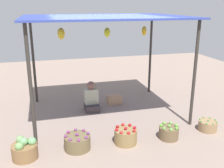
# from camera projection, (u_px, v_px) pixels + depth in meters

# --- Properties ---
(ground_plane) EXTENTS (14.00, 14.00, 0.00)m
(ground_plane) POSITION_uv_depth(u_px,v_px,m) (105.00, 112.00, 6.77)
(ground_plane) COLOR gray
(market_stall_structure) EXTENTS (3.75, 2.76, 2.42)m
(market_stall_structure) POSITION_uv_depth(u_px,v_px,m) (104.00, 22.00, 6.10)
(market_stall_structure) COLOR #38332D
(market_stall_structure) RESTS_ON ground
(vendor_person) EXTENTS (0.36, 0.44, 0.78)m
(vendor_person) POSITION_uv_depth(u_px,v_px,m) (91.00, 99.00, 6.79)
(vendor_person) COLOR #3D353A
(vendor_person) RESTS_ON ground
(basket_cabbages) EXTENTS (0.46, 0.46, 0.41)m
(basket_cabbages) POSITION_uv_depth(u_px,v_px,m) (25.00, 150.00, 4.68)
(basket_cabbages) COLOR olive
(basket_cabbages) RESTS_ON ground
(basket_purple_onions) EXTENTS (0.50, 0.50, 0.34)m
(basket_purple_onions) POSITION_uv_depth(u_px,v_px,m) (77.00, 142.00, 4.99)
(basket_purple_onions) COLOR brown
(basket_purple_onions) RESTS_ON ground
(basket_red_apples) EXTENTS (0.45, 0.45, 0.35)m
(basket_red_apples) POSITION_uv_depth(u_px,v_px,m) (126.00, 136.00, 5.20)
(basket_red_apples) COLOR olive
(basket_red_apples) RESTS_ON ground
(basket_green_apples) EXTENTS (0.40, 0.40, 0.32)m
(basket_green_apples) POSITION_uv_depth(u_px,v_px,m) (169.00, 132.00, 5.39)
(basket_green_apples) COLOR brown
(basket_green_apples) RESTS_ON ground
(basket_green_chilies) EXTENTS (0.40, 0.40, 0.25)m
(basket_green_chilies) POSITION_uv_depth(u_px,v_px,m) (208.00, 126.00, 5.74)
(basket_green_chilies) COLOR #9C7B54
(basket_green_chilies) RESTS_ON ground
(wooden_crate_near_vendor) EXTENTS (0.39, 0.25, 0.25)m
(wooden_crate_near_vendor) POSITION_uv_depth(u_px,v_px,m) (114.00, 99.00, 7.30)
(wooden_crate_near_vendor) COLOR tan
(wooden_crate_near_vendor) RESTS_ON ground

